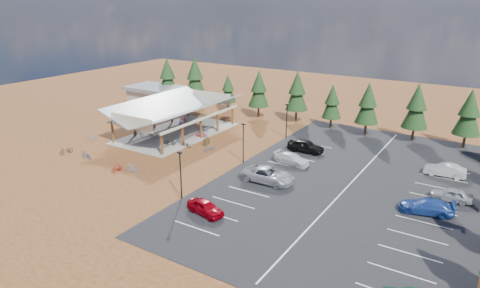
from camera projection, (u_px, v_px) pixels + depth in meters
ground at (202, 160)px, 54.52m from camera, size 140.00×140.00×0.00m
asphalt_lot at (351, 183)px, 47.57m from camera, size 27.00×44.00×0.04m
concrete_pad at (177, 133)px, 65.15m from camera, size 10.60×18.60×0.10m
bike_pavilion at (176, 109)px, 63.93m from camera, size 11.65×19.40×4.97m
outbuilding at (157, 96)px, 80.39m from camera, size 11.00×7.00×3.90m
lamp_post_0 at (181, 172)px, 43.03m from camera, size 0.50×0.25×5.14m
lamp_post_1 at (243, 140)px, 52.63m from camera, size 0.50×0.25×5.14m
lamp_post_2 at (287, 118)px, 62.23m from camera, size 0.50×0.25×5.14m
trash_bin_0 at (208, 141)px, 60.31m from camera, size 0.60×0.60×0.90m
trash_bin_1 at (206, 142)px, 59.76m from camera, size 0.60×0.60×0.90m
pine_0 at (168, 76)px, 81.85m from camera, size 3.82×3.82×8.91m
pine_1 at (195, 76)px, 79.86m from camera, size 4.00×4.00×9.31m
pine_2 at (228, 89)px, 77.06m from camera, size 2.86×2.86×6.67m
pine_3 at (259, 89)px, 72.46m from camera, size 3.49×3.49×8.13m
pine_4 at (297, 91)px, 69.73m from camera, size 3.64×3.64×8.49m
pine_5 at (332, 102)px, 66.54m from camera, size 3.01×3.01×7.01m
pine_6 at (368, 103)px, 62.78m from camera, size 3.44×3.44×8.02m
pine_7 at (417, 106)px, 60.06m from camera, size 3.62×3.62×8.43m
pine_8 at (469, 112)px, 57.10m from camera, size 3.58×3.58×8.33m
bike_0 at (138, 133)px, 63.21m from camera, size 1.90×0.89×0.96m
bike_1 at (154, 135)px, 62.47m from camera, size 1.73×0.56×1.03m
bike_2 at (182, 123)px, 68.33m from camera, size 2.01×1.22×1.00m
bike_3 at (183, 119)px, 70.50m from camera, size 1.93×0.96×1.12m
bike_4 at (170, 142)px, 59.56m from camera, size 1.80×1.10×0.89m
bike_5 at (182, 137)px, 61.73m from camera, size 1.70×0.79×0.98m
bike_6 at (203, 129)px, 65.33m from camera, size 1.66×0.72×0.85m
bike_7 at (198, 124)px, 68.04m from camera, size 1.60×0.75×0.92m
bike_8 at (66, 150)px, 56.39m from camera, size 0.82×1.96×1.00m
bike_9 at (91, 137)px, 62.01m from camera, size 1.62×1.37×1.00m
bike_10 at (86, 155)px, 54.79m from camera, size 1.87×0.79×0.96m
bike_11 at (117, 168)px, 50.56m from camera, size 0.51×1.75×1.05m
bike_13 at (132, 168)px, 50.36m from camera, size 1.79×0.56×1.06m
bike_14 at (209, 148)px, 57.54m from camera, size 1.05×1.63×0.81m
bike_15 at (201, 134)px, 62.91m from camera, size 1.82×1.23×1.07m
bike_16 at (186, 144)px, 58.88m from camera, size 1.86×0.89×0.94m
car_0 at (205, 207)px, 40.56m from camera, size 4.30×2.41×1.38m
car_2 at (268, 175)px, 47.64m from camera, size 6.02×2.86×1.66m
car_3 at (292, 159)px, 52.89m from camera, size 4.74×2.28×1.33m
car_4 at (306, 146)px, 56.99m from camera, size 4.93×2.09×1.66m
car_7 at (426, 206)px, 40.70m from camera, size 5.30×3.01×1.45m
car_8 at (451, 195)px, 43.20m from camera, size 4.04×1.90×1.34m
car_9 at (445, 170)px, 49.23m from camera, size 4.61×1.90×1.48m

